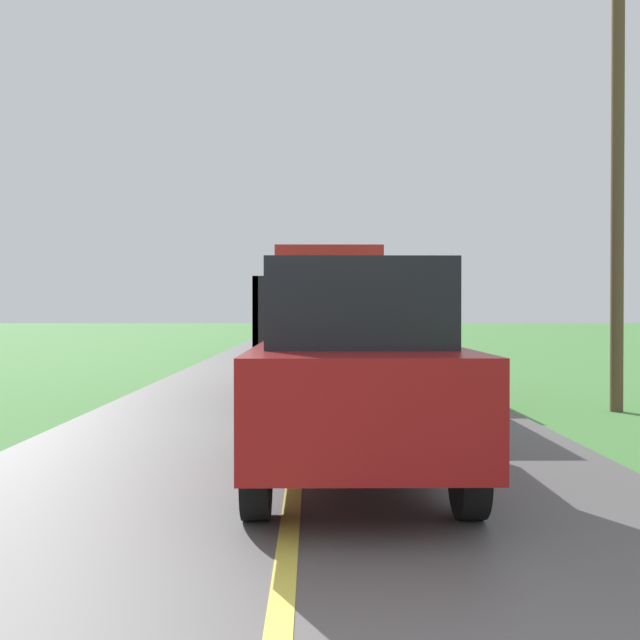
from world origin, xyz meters
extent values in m
cube|color=#2D2D30|center=(0.48, 10.89, 0.68)|extent=(0.90, 5.51, 0.24)
cube|color=brown|center=(0.48, 10.89, 0.88)|extent=(2.30, 5.80, 0.20)
cube|color=red|center=(0.48, 12.84, 1.93)|extent=(2.10, 1.90, 1.90)
cube|color=black|center=(0.48, 13.79, 2.26)|extent=(1.78, 0.02, 0.76)
cube|color=#232328|center=(-0.63, 9.91, 1.53)|extent=(0.08, 3.85, 1.10)
cube|color=#232328|center=(1.59, 9.91, 1.53)|extent=(0.08, 3.85, 1.10)
cube|color=#232328|center=(0.48, 8.03, 1.53)|extent=(2.30, 0.08, 1.10)
cube|color=#232328|center=(0.48, 11.80, 1.53)|extent=(2.30, 0.08, 1.10)
cylinder|color=black|center=(-0.57, 12.69, 0.58)|extent=(0.28, 1.00, 1.00)
cylinder|color=black|center=(1.53, 12.69, 0.58)|extent=(0.28, 1.00, 1.00)
cylinder|color=black|center=(-0.57, 9.29, 0.58)|extent=(0.28, 1.00, 1.00)
cylinder|color=black|center=(1.53, 9.29, 0.58)|extent=(0.28, 1.00, 1.00)
ellipsoid|color=#70A934|center=(-0.05, 11.30, 1.82)|extent=(0.58, 0.70, 0.45)
ellipsoid|color=#73AC38|center=(1.10, 10.20, 1.82)|extent=(0.57, 0.73, 0.39)
ellipsoid|color=#7EAD21|center=(-0.01, 8.74, 1.48)|extent=(0.53, 0.62, 0.36)
ellipsoid|color=#68A631|center=(1.34, 8.98, 1.50)|extent=(0.47, 0.54, 0.45)
ellipsoid|color=#72A631|center=(-0.28, 10.52, 1.13)|extent=(0.44, 0.47, 0.37)
ellipsoid|color=#68AD36|center=(0.37, 8.31, 1.81)|extent=(0.48, 0.60, 0.48)
ellipsoid|color=#6AAE34|center=(0.71, 9.52, 1.49)|extent=(0.44, 0.47, 0.39)
ellipsoid|color=#76AE2C|center=(0.70, 9.64, 1.46)|extent=(0.42, 0.43, 0.47)
ellipsoid|color=#75B72E|center=(0.32, 10.88, 1.13)|extent=(0.47, 0.55, 0.43)
ellipsoid|color=#6EAA2E|center=(0.78, 10.28, 1.83)|extent=(0.42, 0.46, 0.51)
ellipsoid|color=#7FA82F|center=(0.72, 10.13, 1.49)|extent=(0.56, 0.50, 0.52)
cube|color=#2D2D30|center=(0.55, 26.72, 0.68)|extent=(0.90, 5.51, 0.24)
cube|color=brown|center=(0.55, 26.72, 0.88)|extent=(2.30, 5.80, 0.20)
cube|color=#1E479E|center=(0.55, 28.67, 1.93)|extent=(2.10, 1.90, 1.90)
cube|color=black|center=(0.55, 29.62, 2.26)|extent=(1.78, 0.02, 0.76)
cube|color=#2D517F|center=(-0.56, 25.74, 1.53)|extent=(0.08, 3.85, 1.10)
cube|color=#2D517F|center=(1.66, 25.74, 1.53)|extent=(0.08, 3.85, 1.10)
cube|color=#2D517F|center=(0.55, 23.86, 1.53)|extent=(2.30, 0.08, 1.10)
cube|color=#2D517F|center=(0.55, 27.63, 1.53)|extent=(2.30, 0.08, 1.10)
cylinder|color=black|center=(-0.50, 28.51, 0.58)|extent=(0.28, 1.00, 1.00)
cylinder|color=black|center=(1.60, 28.51, 0.58)|extent=(0.28, 1.00, 1.00)
cylinder|color=black|center=(-0.50, 25.12, 0.58)|extent=(0.28, 1.00, 1.00)
cylinder|color=black|center=(1.60, 25.12, 0.58)|extent=(0.28, 1.00, 1.00)
ellipsoid|color=#75B02D|center=(1.26, 25.11, 1.20)|extent=(0.41, 0.41, 0.42)
ellipsoid|color=#7AB42D|center=(0.86, 26.78, 1.17)|extent=(0.52, 0.48, 0.37)
ellipsoid|color=#74A633|center=(0.76, 26.38, 1.45)|extent=(0.47, 0.55, 0.46)
ellipsoid|color=#78BC24|center=(0.83, 26.21, 1.48)|extent=(0.54, 0.52, 0.44)
ellipsoid|color=#6AAC34|center=(0.95, 25.00, 1.18)|extent=(0.51, 0.63, 0.37)
ellipsoid|color=#6ABD39|center=(-0.08, 25.06, 1.12)|extent=(0.54, 0.62, 0.51)
ellipsoid|color=#76B52A|center=(0.73, 25.18, 1.45)|extent=(0.44, 0.49, 0.47)
cylinder|color=brown|center=(5.00, 9.46, 3.73)|extent=(0.20, 0.20, 7.47)
cube|color=maroon|center=(0.53, 4.61, 0.90)|extent=(1.70, 4.10, 0.80)
cube|color=black|center=(0.53, 4.41, 1.65)|extent=(1.44, 2.05, 0.70)
cylinder|color=black|center=(-0.24, 5.88, 0.40)|extent=(0.20, 0.64, 0.64)
cylinder|color=black|center=(1.30, 5.88, 0.40)|extent=(0.20, 0.64, 0.64)
cylinder|color=black|center=(-0.24, 3.34, 0.40)|extent=(0.20, 0.64, 0.64)
cylinder|color=black|center=(1.30, 3.34, 0.40)|extent=(0.20, 0.64, 0.64)
camera|label=1|loc=(0.16, -1.82, 1.58)|focal=40.15mm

